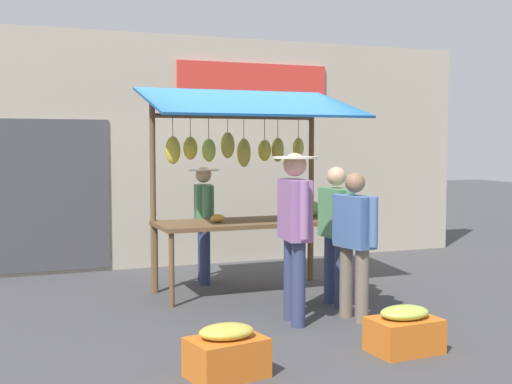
# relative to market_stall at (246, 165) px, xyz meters

# --- Properties ---
(ground_plane) EXTENTS (40.00, 40.00, 0.00)m
(ground_plane) POSITION_rel_market_stall_xyz_m (0.02, 0.07, -1.56)
(ground_plane) COLOR #424244
(street_backdrop) EXTENTS (9.00, 0.30, 3.40)m
(street_backdrop) POSITION_rel_market_stall_xyz_m (0.06, -2.13, 0.14)
(street_backdrop) COLOR #B2A893
(street_backdrop) RESTS_ON ground
(market_stall) EXTENTS (2.50, 1.46, 2.50)m
(market_stall) POSITION_rel_market_stall_xyz_m (0.00, 0.00, 0.00)
(market_stall) COLOR brown
(market_stall) RESTS_ON ground
(vendor_with_sunhat) EXTENTS (0.39, 0.65, 1.51)m
(vendor_with_sunhat) POSITION_rel_market_stall_xyz_m (0.34, -0.68, -0.68)
(vendor_with_sunhat) COLOR navy
(vendor_with_sunhat) RESTS_ON ground
(shopper_with_shopping_bag) EXTENTS (0.22, 0.68, 1.56)m
(shopper_with_shopping_bag) POSITION_rel_market_stall_xyz_m (-0.67, 1.05, -0.67)
(shopper_with_shopping_bag) COLOR navy
(shopper_with_shopping_bag) RESTS_ON ground
(shopper_in_striped_shirt) EXTENTS (0.30, 0.66, 1.52)m
(shopper_in_striped_shirt) POSITION_rel_market_stall_xyz_m (-0.55, 1.67, -0.69)
(shopper_in_striped_shirt) COLOR #726656
(shopper_in_striped_shirt) RESTS_ON ground
(shopper_in_grey_tee) EXTENTS (0.45, 0.72, 1.72)m
(shopper_in_grey_tee) POSITION_rel_market_stall_xyz_m (0.08, 1.57, -0.53)
(shopper_in_grey_tee) COLOR navy
(shopper_in_grey_tee) RESTS_ON ground
(produce_crate_near) EXTENTS (0.61, 0.45, 0.41)m
(produce_crate_near) POSITION_rel_market_stall_xyz_m (-0.41, 2.79, -1.37)
(produce_crate_near) COLOR #D1661E
(produce_crate_near) RESTS_ON ground
(produce_crate_side) EXTENTS (0.65, 0.52, 0.42)m
(produce_crate_side) POSITION_rel_market_stall_xyz_m (1.24, 2.82, -1.37)
(produce_crate_side) COLOR #D1661E
(produce_crate_side) RESTS_ON ground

